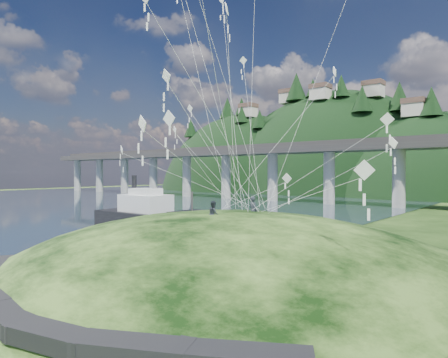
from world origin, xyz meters
The scene contains 10 objects.
ground centered at (0.00, 0.00, 0.00)m, with size 320.00×320.00×0.00m, color black.
water centered at (-72.00, 30.00, 0.01)m, with size 240.00×240.00×0.00m, color #2E4054.
grass_hill centered at (8.00, 2.00, -1.50)m, with size 36.00×32.00×13.00m.
footpath centered at (7.46, -9.74, 2.08)m, with size 22.29×5.84×0.83m.
bridge centered at (-26.46, 70.07, 9.70)m, with size 160.00×11.00×15.00m.
far_ridge centered at (-43.58, 122.17, -7.44)m, with size 153.00×70.00×94.50m.
work_barge centered at (-14.76, 15.85, 1.78)m, with size 20.29×5.62×7.09m.
wooden_dock centered at (-7.58, 4.49, 0.44)m, with size 14.25×5.78×1.01m.
kite_flyers centered at (7.72, 2.33, 5.83)m, with size 1.46×4.19×1.93m.
kite_swarm centered at (7.38, 3.05, 15.82)m, with size 19.79×18.19×20.31m.
Camera 1 is at (23.32, -17.68, 7.53)m, focal length 32.00 mm.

